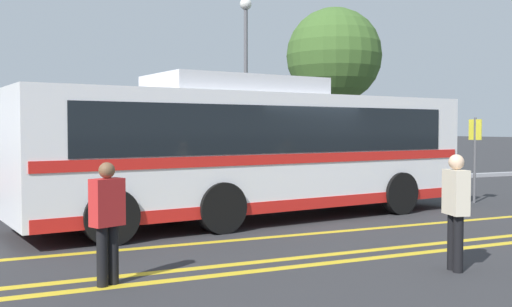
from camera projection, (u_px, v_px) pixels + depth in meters
ground_plane at (293, 218)px, 13.60m from camera, size 220.00×220.00×0.00m
lane_strip_0 at (304, 234)px, 11.49m from camera, size 30.53×0.20×0.01m
lane_strip_1 at (358, 252)px, 9.88m from camera, size 30.53×0.20×0.01m
lane_strip_2 at (376, 258)px, 9.41m from camera, size 30.53×0.20×0.01m
curb_strip at (170, 189)px, 19.47m from camera, size 38.53×0.36×0.15m
transit_bus at (255, 148)px, 13.41m from camera, size 11.05×3.95×3.16m
pedestrian_1 at (107, 216)px, 7.72m from camera, size 0.47×0.37×1.60m
pedestrian_2 at (456, 205)px, 8.51m from camera, size 0.32×0.46×1.67m
bus_stop_sign at (475, 149)px, 16.30m from camera, size 0.08×0.40×2.34m
street_lamp at (246, 62)px, 21.49m from camera, size 0.42×0.42×6.71m
tree_0 at (334, 56)px, 23.74m from camera, size 3.78×3.78×6.82m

